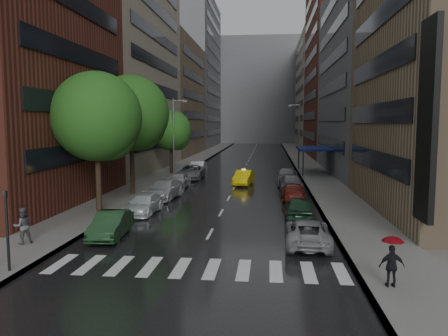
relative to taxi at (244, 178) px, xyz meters
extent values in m
plane|color=gray|center=(-0.81, -24.16, -0.75)|extent=(220.00, 220.00, 0.00)
cube|color=black|center=(-0.81, 25.84, -0.75)|extent=(14.00, 140.00, 0.01)
cube|color=gray|center=(-9.81, 25.84, -0.68)|extent=(4.00, 140.00, 0.15)
cube|color=gray|center=(8.19, 25.84, -0.68)|extent=(4.00, 140.00, 0.15)
cube|color=silver|center=(-6.91, -26.16, -0.74)|extent=(0.55, 2.80, 0.01)
cube|color=silver|center=(-5.51, -26.16, -0.74)|extent=(0.55, 2.80, 0.01)
cube|color=silver|center=(-4.11, -26.16, -0.74)|extent=(0.55, 2.80, 0.01)
cube|color=silver|center=(-2.71, -26.16, -0.74)|extent=(0.55, 2.80, 0.01)
cube|color=silver|center=(-1.31, -26.16, -0.74)|extent=(0.55, 2.80, 0.01)
cube|color=silver|center=(0.09, -26.16, -0.74)|extent=(0.55, 2.80, 0.01)
cube|color=silver|center=(1.49, -26.16, -0.74)|extent=(0.55, 2.80, 0.01)
cube|color=silver|center=(2.89, -26.16, -0.74)|extent=(0.55, 2.80, 0.01)
cube|color=silver|center=(4.29, -26.16, -0.74)|extent=(0.55, 2.80, 0.01)
cube|color=silver|center=(5.69, -26.16, -0.74)|extent=(0.55, 2.80, 0.01)
cube|color=maroon|center=(-15.81, -12.16, 12.25)|extent=(8.00, 20.00, 26.00)
cube|color=gray|center=(-15.81, 11.84, 16.25)|extent=(8.00, 28.00, 34.00)
cube|color=#937A5B|center=(-15.81, 39.84, 10.25)|extent=(8.00, 28.00, 22.00)
cube|color=slate|center=(-15.81, 69.84, 18.25)|extent=(8.00, 32.00, 38.00)
cube|color=slate|center=(14.19, 11.84, 11.25)|extent=(8.00, 28.00, 24.00)
cube|color=maroon|center=(14.19, 39.84, 17.25)|extent=(8.00, 28.00, 36.00)
cube|color=gray|center=(14.19, 69.84, 13.25)|extent=(8.00, 32.00, 28.00)
cube|color=black|center=(10.29, -22.16, 5.75)|extent=(0.30, 2.20, 10.00)
cube|color=slate|center=(-0.81, 93.84, 15.25)|extent=(40.00, 14.00, 32.00)
cylinder|color=#382619|center=(-9.41, -15.21, 1.98)|extent=(0.40, 0.40, 5.47)
sphere|color=#1E5116|center=(-9.41, -15.21, 6.08)|extent=(6.25, 6.25, 6.25)
cylinder|color=#382619|center=(-9.41, -7.51, 2.14)|extent=(0.40, 0.40, 5.78)
sphere|color=#1E5116|center=(-9.41, -7.51, 6.47)|extent=(6.60, 6.60, 6.60)
cylinder|color=#382619|center=(-9.41, 8.03, 1.43)|extent=(0.40, 0.40, 4.36)
sphere|color=#1E5116|center=(-9.41, 8.03, 4.70)|extent=(4.99, 4.99, 4.99)
imported|color=yellow|center=(0.00, 0.00, 0.00)|extent=(2.14, 4.72, 1.50)
imported|color=#19381D|center=(-6.21, -21.51, -0.02)|extent=(1.86, 4.55, 1.47)
imported|color=silver|center=(-6.21, -15.04, -0.07)|extent=(2.08, 4.75, 1.36)
imported|color=#A5A6AB|center=(-6.21, -8.91, 0.04)|extent=(2.78, 5.68, 1.59)
imported|color=#AAA9AF|center=(-6.21, -3.00, 0.01)|extent=(1.92, 4.54, 1.53)
imported|color=slate|center=(-6.21, 3.90, 0.05)|extent=(2.67, 5.75, 1.60)
imported|color=#AFB5B9|center=(-6.21, 8.66, 0.04)|extent=(1.72, 4.84, 1.59)
imported|color=gray|center=(4.59, -21.98, -0.06)|extent=(2.47, 5.04, 1.38)
imported|color=#16301F|center=(4.59, -15.98, 0.05)|extent=(2.12, 4.77, 1.60)
imported|color=maroon|center=(4.59, -8.44, -0.05)|extent=(2.03, 4.87, 1.41)
imported|color=slate|center=(4.59, -2.81, -0.02)|extent=(2.52, 5.22, 1.47)
imported|color=gray|center=(4.59, 3.20, -0.01)|extent=(2.60, 5.31, 1.49)
imported|color=#515056|center=(-10.13, -23.70, 0.35)|extent=(1.16, 1.16, 1.89)
imported|color=black|center=(-10.13, -23.70, 1.05)|extent=(0.96, 0.98, 0.88)
imported|color=black|center=(7.26, -27.92, 0.21)|extent=(0.97, 0.44, 1.63)
imported|color=maroon|center=(7.26, -27.92, 1.05)|extent=(0.82, 0.82, 0.72)
cylinder|color=black|center=(-8.41, -27.69, 1.00)|extent=(0.12, 0.12, 3.20)
imported|color=black|center=(-8.41, -27.69, 2.40)|extent=(0.18, 0.15, 0.90)
cylinder|color=gray|center=(-8.61, 5.84, 3.90)|extent=(0.18, 0.18, 9.00)
cube|color=gray|center=(-7.21, 5.84, 8.10)|extent=(0.50, 0.22, 0.16)
cylinder|color=gray|center=(6.99, 20.84, 3.90)|extent=(0.18, 0.18, 9.00)
cube|color=gray|center=(5.59, 20.84, 8.10)|extent=(0.50, 0.22, 0.16)
cube|color=navy|center=(8.19, 10.84, 2.40)|extent=(4.00, 8.00, 0.25)
cylinder|color=black|center=(6.59, 7.04, 0.90)|extent=(0.12, 0.12, 3.00)
cylinder|color=black|center=(6.59, 14.64, 0.90)|extent=(0.12, 0.12, 3.00)
camera|label=1|loc=(2.51, -44.67, 5.69)|focal=35.00mm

